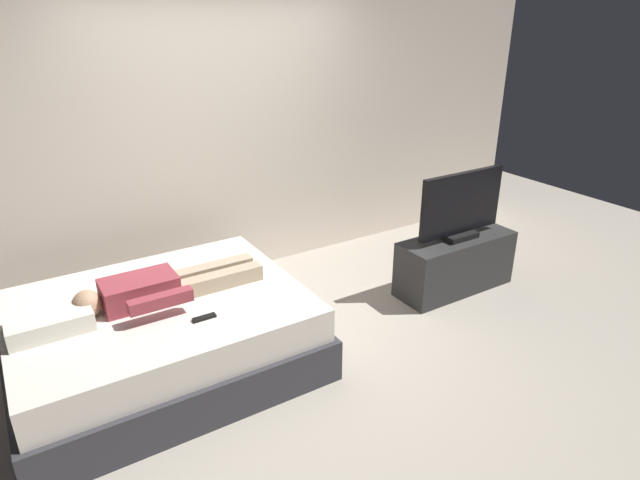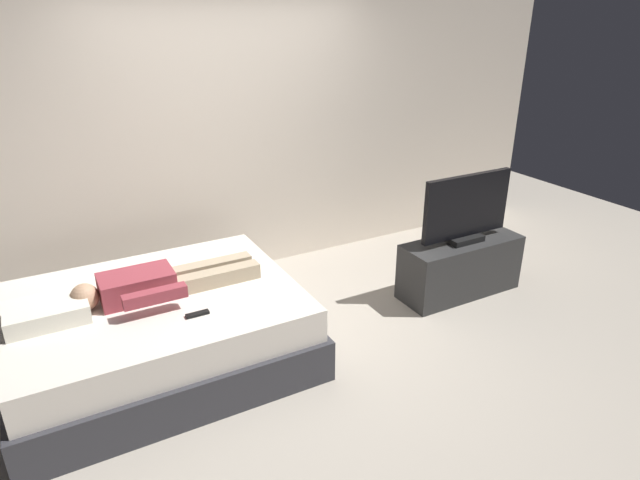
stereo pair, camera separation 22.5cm
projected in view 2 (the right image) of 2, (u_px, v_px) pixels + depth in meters
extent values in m
plane|color=#ADA393|center=(306.00, 341.00, 4.14)|extent=(10.00, 10.00, 0.00)
cube|color=beige|center=(268.00, 120.00, 4.97)|extent=(6.40, 0.10, 2.80)
cube|color=#333338|center=(161.00, 344.00, 3.84)|extent=(1.96, 1.55, 0.30)
cube|color=silver|center=(157.00, 311.00, 3.74)|extent=(1.88, 1.47, 0.24)
cube|color=silver|center=(47.00, 312.00, 3.37)|extent=(0.48, 0.34, 0.12)
cube|color=#993842|center=(137.00, 286.00, 3.64)|extent=(0.48, 0.28, 0.18)
sphere|color=tan|center=(85.00, 297.00, 3.49)|extent=(0.18, 0.18, 0.18)
cube|color=tan|center=(218.00, 277.00, 3.82)|extent=(0.60, 0.11, 0.11)
cube|color=tan|center=(211.00, 269.00, 3.95)|extent=(0.60, 0.11, 0.11)
cube|color=#993842|center=(155.00, 296.00, 3.42)|extent=(0.40, 0.08, 0.08)
cube|color=black|center=(197.00, 314.00, 3.45)|extent=(0.15, 0.04, 0.02)
cube|color=#2D2D2D|center=(460.00, 267.00, 4.77)|extent=(1.10, 0.40, 0.50)
cube|color=black|center=(463.00, 238.00, 4.66)|extent=(0.32, 0.20, 0.05)
cube|color=black|center=(467.00, 206.00, 4.54)|extent=(0.88, 0.05, 0.54)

